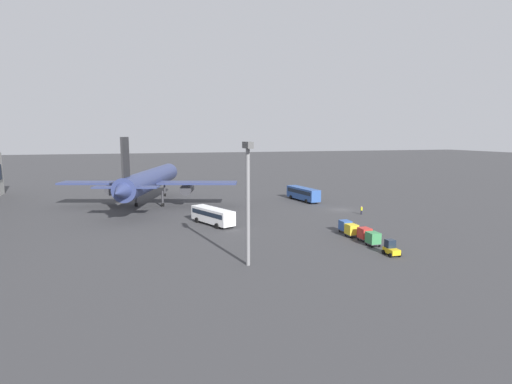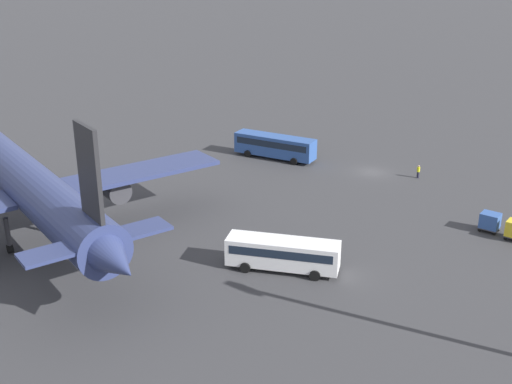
{
  "view_description": "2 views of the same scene",
  "coord_description": "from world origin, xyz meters",
  "px_view_note": "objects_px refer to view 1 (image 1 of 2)",
  "views": [
    {
      "loc": [
        -77.39,
        42.25,
        16.26
      ],
      "look_at": [
        -0.12,
        19.44,
        4.77
      ],
      "focal_mm": 28.0,
      "sensor_mm": 36.0,
      "label": 1
    },
    {
      "loc": [
        -36.91,
        73.33,
        28.53
      ],
      "look_at": [
        1.79,
        23.05,
        3.84
      ],
      "focal_mm": 45.0,
      "sensor_mm": 36.0,
      "label": 2
    }
  ],
  "objects_px": {
    "cargo_cart_red": "(365,233)",
    "cargo_cart_blue": "(345,226)",
    "shuttle_bus_near": "(303,193)",
    "cargo_cart_yellow": "(352,230)",
    "airplane": "(150,180)",
    "shuttle_bus_far": "(213,215)",
    "cargo_cart_green": "(373,238)",
    "worker_person": "(361,210)",
    "baggage_tug": "(391,248)"
  },
  "relations": [
    {
      "from": "worker_person",
      "to": "cargo_cart_blue",
      "type": "bearing_deg",
      "value": 139.88
    },
    {
      "from": "shuttle_bus_far",
      "to": "baggage_tug",
      "type": "distance_m",
      "value": 32.48
    },
    {
      "from": "airplane",
      "to": "cargo_cart_green",
      "type": "height_order",
      "value": "airplane"
    },
    {
      "from": "shuttle_bus_far",
      "to": "cargo_cart_red",
      "type": "height_order",
      "value": "shuttle_bus_far"
    },
    {
      "from": "airplane",
      "to": "worker_person",
      "type": "xyz_separation_m",
      "value": [
        -23.18,
        -41.46,
        -5.12
      ]
    },
    {
      "from": "shuttle_bus_far",
      "to": "cargo_cart_red",
      "type": "bearing_deg",
      "value": -155.49
    },
    {
      "from": "shuttle_bus_far",
      "to": "baggage_tug",
      "type": "relative_size",
      "value": 4.38
    },
    {
      "from": "baggage_tug",
      "to": "cargo_cart_green",
      "type": "relative_size",
      "value": 1.18
    },
    {
      "from": "worker_person",
      "to": "cargo_cart_yellow",
      "type": "height_order",
      "value": "cargo_cart_yellow"
    },
    {
      "from": "shuttle_bus_far",
      "to": "cargo_cart_yellow",
      "type": "xyz_separation_m",
      "value": [
        -15.24,
        -19.84,
        -0.62
      ]
    },
    {
      "from": "shuttle_bus_far",
      "to": "cargo_cart_blue",
      "type": "xyz_separation_m",
      "value": [
        -12.41,
        -20.29,
        -0.62
      ]
    },
    {
      "from": "cargo_cart_green",
      "to": "cargo_cart_blue",
      "type": "distance_m",
      "value": 8.51
    },
    {
      "from": "worker_person",
      "to": "cargo_cart_red",
      "type": "xyz_separation_m",
      "value": [
        -18.66,
        10.72,
        0.32
      ]
    },
    {
      "from": "baggage_tug",
      "to": "cargo_cart_blue",
      "type": "xyz_separation_m",
      "value": [
        13.17,
        -0.3,
        0.25
      ]
    },
    {
      "from": "cargo_cart_green",
      "to": "cargo_cart_red",
      "type": "height_order",
      "value": "same"
    },
    {
      "from": "cargo_cart_yellow",
      "to": "cargo_cart_green",
      "type": "bearing_deg",
      "value": -176.76
    },
    {
      "from": "shuttle_bus_near",
      "to": "cargo_cart_blue",
      "type": "height_order",
      "value": "shuttle_bus_near"
    },
    {
      "from": "cargo_cart_yellow",
      "to": "airplane",
      "type": "bearing_deg",
      "value": 37.63
    },
    {
      "from": "worker_person",
      "to": "cargo_cart_green",
      "type": "xyz_separation_m",
      "value": [
        -21.5,
        11.06,
        0.32
      ]
    },
    {
      "from": "cargo_cart_red",
      "to": "shuttle_bus_far",
      "type": "bearing_deg",
      "value": 48.59
    },
    {
      "from": "cargo_cart_blue",
      "to": "airplane",
      "type": "bearing_deg",
      "value": 40.16
    },
    {
      "from": "cargo_cart_blue",
      "to": "cargo_cart_yellow",
      "type": "bearing_deg",
      "value": 171.08
    },
    {
      "from": "cargo_cart_green",
      "to": "cargo_cart_yellow",
      "type": "distance_m",
      "value": 5.68
    },
    {
      "from": "cargo_cart_yellow",
      "to": "cargo_cart_blue",
      "type": "height_order",
      "value": "same"
    },
    {
      "from": "shuttle_bus_near",
      "to": "cargo_cart_yellow",
      "type": "distance_m",
      "value": 36.04
    },
    {
      "from": "airplane",
      "to": "cargo_cart_blue",
      "type": "xyz_separation_m",
      "value": [
        -36.17,
        -30.52,
        -4.8
      ]
    },
    {
      "from": "cargo_cart_yellow",
      "to": "baggage_tug",
      "type": "bearing_deg",
      "value": -179.17
    },
    {
      "from": "airplane",
      "to": "shuttle_bus_far",
      "type": "relative_size",
      "value": 4.32
    },
    {
      "from": "airplane",
      "to": "baggage_tug",
      "type": "relative_size",
      "value": 18.95
    },
    {
      "from": "shuttle_bus_far",
      "to": "worker_person",
      "type": "relative_size",
      "value": 6.12
    },
    {
      "from": "shuttle_bus_near",
      "to": "shuttle_bus_far",
      "type": "relative_size",
      "value": 1.13
    },
    {
      "from": "shuttle_bus_near",
      "to": "cargo_cart_green",
      "type": "height_order",
      "value": "shuttle_bus_near"
    },
    {
      "from": "shuttle_bus_far",
      "to": "cargo_cart_green",
      "type": "height_order",
      "value": "shuttle_bus_far"
    },
    {
      "from": "worker_person",
      "to": "cargo_cart_yellow",
      "type": "bearing_deg",
      "value": 144.26
    },
    {
      "from": "shuttle_bus_near",
      "to": "cargo_cart_yellow",
      "type": "relative_size",
      "value": 5.84
    },
    {
      "from": "shuttle_bus_far",
      "to": "worker_person",
      "type": "bearing_deg",
      "value": -113.02
    },
    {
      "from": "cargo_cart_red",
      "to": "cargo_cart_blue",
      "type": "xyz_separation_m",
      "value": [
        5.68,
        0.22,
        0.0
      ]
    },
    {
      "from": "airplane",
      "to": "cargo_cart_yellow",
      "type": "bearing_deg",
      "value": -125.84
    },
    {
      "from": "shuttle_bus_far",
      "to": "shuttle_bus_near",
      "type": "bearing_deg",
      "value": -76.81
    },
    {
      "from": "baggage_tug",
      "to": "cargo_cart_red",
      "type": "relative_size",
      "value": 1.18
    },
    {
      "from": "airplane",
      "to": "cargo_cart_yellow",
      "type": "height_order",
      "value": "airplane"
    },
    {
      "from": "airplane",
      "to": "shuttle_bus_far",
      "type": "xyz_separation_m",
      "value": [
        -23.76,
        -10.23,
        -4.18
      ]
    },
    {
      "from": "shuttle_bus_far",
      "to": "cargo_cart_yellow",
      "type": "bearing_deg",
      "value": -151.61
    },
    {
      "from": "baggage_tug",
      "to": "cargo_cart_red",
      "type": "bearing_deg",
      "value": -2.57
    },
    {
      "from": "airplane",
      "to": "shuttle_bus_near",
      "type": "distance_m",
      "value": 37.13
    },
    {
      "from": "shuttle_bus_near",
      "to": "shuttle_bus_far",
      "type": "bearing_deg",
      "value": 118.31
    },
    {
      "from": "cargo_cart_red",
      "to": "cargo_cart_blue",
      "type": "relative_size",
      "value": 1.0
    },
    {
      "from": "cargo_cart_green",
      "to": "cargo_cart_blue",
      "type": "xyz_separation_m",
      "value": [
        8.51,
        -0.12,
        0.0
      ]
    },
    {
      "from": "baggage_tug",
      "to": "worker_person",
      "type": "bearing_deg",
      "value": -21.91
    },
    {
      "from": "cargo_cart_blue",
      "to": "cargo_cart_red",
      "type": "bearing_deg",
      "value": -177.82
    }
  ]
}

